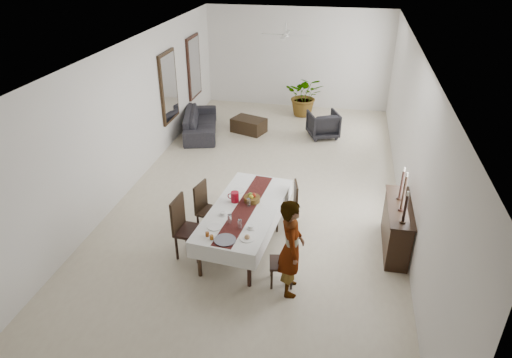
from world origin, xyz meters
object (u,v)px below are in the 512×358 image
object	(u,v)px
dining_table_top	(245,209)
woman	(291,248)
sofa	(201,122)
red_pitcher	(235,197)
sideboard_body	(396,228)

from	to	relation	value
dining_table_top	woman	xyz separation A→B (m)	(0.99, -1.14, 0.12)
sofa	red_pitcher	bearing A→B (deg)	-170.45
dining_table_top	woman	world-z (taller)	woman
dining_table_top	woman	distance (m)	1.52
dining_table_top	sofa	bearing A→B (deg)	121.80
dining_table_top	woman	bearing A→B (deg)	-43.36
woman	sideboard_body	world-z (taller)	woman
sideboard_body	sofa	distance (m)	6.96
red_pitcher	sideboard_body	size ratio (longest dim) A/B	0.14
dining_table_top	sideboard_body	size ratio (longest dim) A/B	1.64
woman	sofa	xyz separation A→B (m)	(-3.46, 6.14, -0.52)
dining_table_top	sofa	xyz separation A→B (m)	(-2.46, 5.00, -0.40)
dining_table_top	red_pitcher	distance (m)	0.32
woman	sofa	distance (m)	7.07
sofa	sideboard_body	bearing A→B (deg)	-146.88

